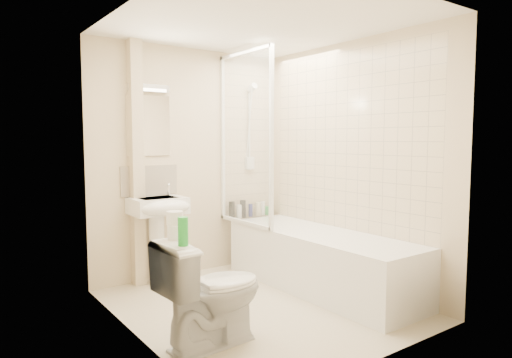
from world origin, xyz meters
TOP-DOWN VIEW (x-y plane):
  - floor at (0.00, 0.00)m, footprint 2.50×2.50m
  - wall_back at (0.00, 1.25)m, footprint 2.20×0.02m
  - wall_left at (-1.10, 0.00)m, footprint 0.02×2.50m
  - wall_right at (1.10, 0.00)m, footprint 0.02×2.50m
  - ceiling at (0.00, 0.00)m, footprint 2.20×2.50m
  - tile_back at (0.75, 1.24)m, footprint 0.70×0.01m
  - tile_right at (1.09, 0.02)m, footprint 0.01×2.10m
  - pipe_boxing at (-0.62, 1.19)m, footprint 0.12×0.12m
  - splashback at (-0.47, 1.24)m, footprint 0.60×0.02m
  - mirror at (-0.47, 1.24)m, footprint 0.46×0.01m
  - strip_light at (-0.47, 1.22)m, footprint 0.42×0.07m
  - bathtub at (0.75, 0.02)m, footprint 0.70×2.10m
  - shower_screen at (0.40, 0.80)m, footprint 0.04×0.92m
  - shower_fixture at (0.75, 1.19)m, footprint 0.10×0.16m
  - pedestal_sink at (-0.47, 1.01)m, footprint 0.52×0.48m
  - bottle_black_a at (0.47, 1.16)m, footprint 0.07×0.07m
  - bottle_white_a at (0.56, 1.16)m, footprint 0.06×0.06m
  - bottle_black_b at (0.62, 1.16)m, footprint 0.07×0.07m
  - bottle_blue at (0.73, 1.16)m, footprint 0.05×0.05m
  - bottle_cream at (0.84, 1.16)m, footprint 0.06×0.06m
  - bottle_white_b at (0.90, 1.16)m, footprint 0.06×0.06m
  - bottle_green at (0.96, 1.16)m, footprint 0.06×0.06m
  - toilet at (-0.72, -0.42)m, footprint 0.53×0.81m
  - toilet_roll_lower at (-0.95, -0.34)m, footprint 0.11×0.11m
  - toilet_roll_upper at (-0.94, -0.31)m, footprint 0.11×0.11m
  - green_bottle at (-1.00, -0.53)m, footprint 0.07×0.07m

SIDE VIEW (x-z plane):
  - floor at x=0.00m, z-range 0.00..0.00m
  - bathtub at x=0.75m, z-range 0.01..0.56m
  - toilet at x=-0.72m, z-range 0.00..0.77m
  - bottle_green at x=0.96m, z-range 0.55..0.65m
  - bottle_blue at x=0.73m, z-range 0.55..0.70m
  - bottle_white_a at x=0.56m, z-range 0.55..0.70m
  - bottle_white_b at x=0.90m, z-range 0.55..0.71m
  - bottle_cream at x=0.84m, z-range 0.55..0.71m
  - bottle_black_a at x=0.47m, z-range 0.55..0.75m
  - bottle_black_b at x=0.62m, z-range 0.55..0.75m
  - pedestal_sink at x=-0.47m, z-range 0.20..1.20m
  - toilet_roll_lower at x=-0.95m, z-range 0.77..0.87m
  - green_bottle at x=-1.00m, z-range 0.77..0.95m
  - toilet_roll_upper at x=-0.94m, z-range 0.87..0.96m
  - splashback at x=-0.47m, z-range 0.88..1.18m
  - wall_back at x=0.00m, z-range 0.00..2.40m
  - wall_left at x=-1.10m, z-range 0.00..2.40m
  - wall_right at x=1.10m, z-range 0.00..2.40m
  - pipe_boxing at x=-0.62m, z-range 0.00..2.40m
  - tile_back at x=0.75m, z-range 0.55..2.30m
  - tile_right at x=1.09m, z-range 0.55..2.30m
  - shower_screen at x=0.40m, z-range 0.55..2.35m
  - shower_fixture at x=0.75m, z-range 1.05..2.04m
  - mirror at x=-0.47m, z-range 1.28..1.88m
  - strip_light at x=-0.47m, z-range 1.92..1.98m
  - ceiling at x=0.00m, z-range 2.39..2.41m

